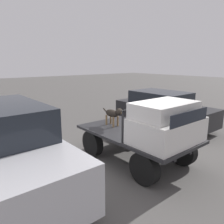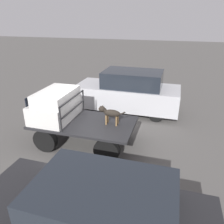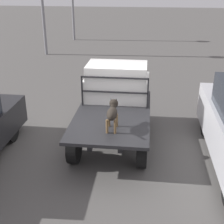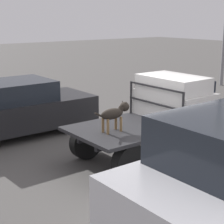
% 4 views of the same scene
% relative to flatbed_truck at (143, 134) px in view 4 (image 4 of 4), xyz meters
% --- Properties ---
extents(ground_plane, '(80.00, 80.00, 0.00)m').
position_rel_flatbed_truck_xyz_m(ground_plane, '(0.00, 0.00, -0.62)').
color(ground_plane, '#514F4C').
extents(flatbed_truck, '(3.54, 1.95, 0.88)m').
position_rel_flatbed_truck_xyz_m(flatbed_truck, '(0.00, 0.00, 0.00)').
color(flatbed_truck, black).
rests_on(flatbed_truck, ground).
extents(truck_cab, '(1.26, 1.83, 1.05)m').
position_rel_flatbed_truck_xyz_m(truck_cab, '(1.06, 0.00, 0.76)').
color(truck_cab, silver).
rests_on(truck_cab, flatbed_truck).
extents(truck_headboard, '(0.04, 1.83, 0.86)m').
position_rel_flatbed_truck_xyz_m(truck_headboard, '(0.39, 0.00, 0.83)').
color(truck_headboard, '#232326').
rests_on(truck_headboard, flatbed_truck).
extents(dog, '(0.97, 0.24, 0.66)m').
position_rel_flatbed_truck_xyz_m(dog, '(-0.91, -0.09, 0.68)').
color(dog, brown).
rests_on(dog, flatbed_truck).
extents(parked_sedan, '(4.58, 1.88, 1.60)m').
position_rel_flatbed_truck_xyz_m(parked_sedan, '(-1.76, 3.58, 0.19)').
color(parked_sedan, black).
rests_on(parked_sedan, ground).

